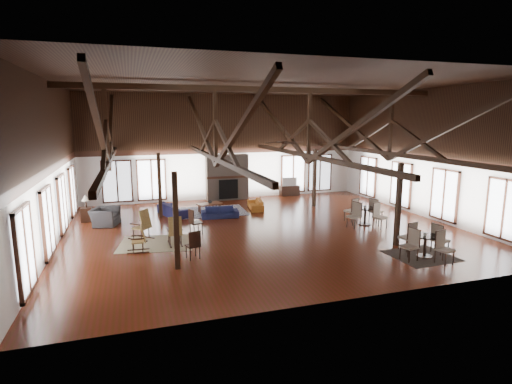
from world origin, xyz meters
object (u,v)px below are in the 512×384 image
object	(u,v)px
coffee_table	(210,204)
cafe_table_far	(365,213)
sofa_navy_left	(173,209)
armchair	(105,217)
sofa_navy_front	(220,212)
cafe_table_near	(425,242)
tv_console	(290,191)
sofa_orange	(256,204)

from	to	relation	value
coffee_table	cafe_table_far	size ratio (longest dim) A/B	0.65
sofa_navy_left	armchair	bearing A→B (deg)	88.43
sofa_navy_front	sofa_navy_left	size ratio (longest dim) A/B	0.85
armchair	sofa_navy_front	bearing A→B (deg)	-75.16
armchair	coffee_table	bearing A→B (deg)	-60.79
sofa_navy_front	cafe_table_near	bearing A→B (deg)	-47.12
cafe_table_far	tv_console	world-z (taller)	cafe_table_far
sofa_orange	cafe_table_near	size ratio (longest dim) A/B	0.81
sofa_navy_left	armchair	distance (m)	3.16
sofa_orange	cafe_table_near	distance (m)	9.27
sofa_navy_left	cafe_table_near	bearing A→B (deg)	-157.08
sofa_navy_left	sofa_orange	world-z (taller)	sofa_navy_left
sofa_navy_left	sofa_orange	xyz separation A→B (m)	(4.24, 0.15, -0.05)
coffee_table	cafe_table_near	size ratio (longest dim) A/B	0.66
armchair	cafe_table_near	distance (m)	12.99
sofa_navy_left	armchair	world-z (taller)	armchair
sofa_navy_left	sofa_navy_front	bearing A→B (deg)	-136.60
coffee_table	tv_console	distance (m)	6.28
cafe_table_near	tv_console	world-z (taller)	cafe_table_near
sofa_navy_front	cafe_table_near	distance (m)	9.20
coffee_table	tv_console	xyz separation A→B (m)	(5.52, 2.99, -0.11)
cafe_table_far	tv_console	bearing A→B (deg)	94.47
cafe_table_near	tv_console	xyz separation A→B (m)	(-0.20, 11.63, -0.23)
sofa_navy_left	tv_console	size ratio (longest dim) A/B	1.71
coffee_table	tv_console	world-z (taller)	tv_console
sofa_navy_front	coffee_table	world-z (taller)	sofa_navy_front
coffee_table	cafe_table_far	xyz separation A→B (m)	(6.09, -4.40, 0.13)
armchair	sofa_orange	bearing A→B (deg)	-64.69
sofa_orange	cafe_table_far	world-z (taller)	cafe_table_far
sofa_orange	tv_console	size ratio (longest dim) A/B	1.40
sofa_navy_front	sofa_orange	world-z (taller)	sofa_navy_front
sofa_navy_front	sofa_navy_left	xyz separation A→B (m)	(-2.08, 1.10, 0.04)
coffee_table	sofa_navy_front	bearing A→B (deg)	-99.78
cafe_table_near	tv_console	size ratio (longest dim) A/B	1.73
coffee_table	tv_console	size ratio (longest dim) A/B	1.13
sofa_navy_left	cafe_table_near	world-z (taller)	cafe_table_near
cafe_table_near	coffee_table	bearing A→B (deg)	123.47
armchair	tv_console	bearing A→B (deg)	-51.77
sofa_orange	tv_console	world-z (taller)	tv_console
sofa_navy_left	coffee_table	world-z (taller)	sofa_navy_left
sofa_navy_front	cafe_table_far	bearing A→B (deg)	-21.92
coffee_table	cafe_table_near	distance (m)	10.36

